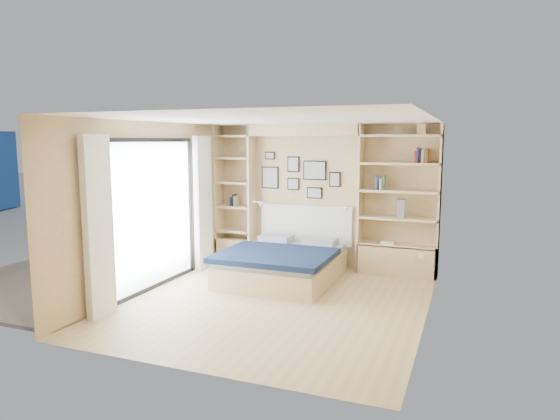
% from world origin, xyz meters
% --- Properties ---
extents(ground, '(4.50, 4.50, 0.00)m').
position_xyz_m(ground, '(0.00, 0.00, 0.00)').
color(ground, tan).
rests_on(ground, ground).
extents(room_shell, '(4.50, 4.50, 4.50)m').
position_xyz_m(room_shell, '(-0.39, 1.52, 1.08)').
color(room_shell, tan).
rests_on(room_shell, ground).
extents(bed, '(1.71, 2.20, 1.07)m').
position_xyz_m(bed, '(-0.31, 1.10, 0.27)').
color(bed, beige).
rests_on(bed, ground).
extents(photo_gallery, '(1.48, 0.02, 0.82)m').
position_xyz_m(photo_gallery, '(-0.45, 2.22, 1.60)').
color(photo_gallery, black).
rests_on(photo_gallery, ground).
extents(reading_lamps, '(1.92, 0.12, 0.15)m').
position_xyz_m(reading_lamps, '(-0.30, 2.00, 1.10)').
color(reading_lamps, silver).
rests_on(reading_lamps, ground).
extents(shelf_decor, '(3.50, 0.23, 2.03)m').
position_xyz_m(shelf_decor, '(1.14, 2.07, 1.71)').
color(shelf_decor, navy).
rests_on(shelf_decor, ground).
extents(deck, '(3.20, 4.00, 0.05)m').
position_xyz_m(deck, '(-3.60, 0.00, 0.00)').
color(deck, '#6F6052').
rests_on(deck, ground).
extents(deck_chair, '(0.65, 0.77, 0.67)m').
position_xyz_m(deck_chair, '(-3.02, 0.94, 0.32)').
color(deck_chair, tan).
rests_on(deck_chair, ground).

